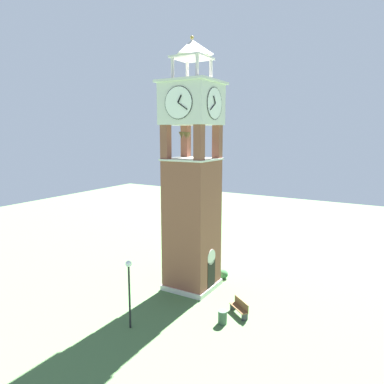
{
  "coord_description": "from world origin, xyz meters",
  "views": [
    {
      "loc": [
        -21.33,
        -12.59,
        11.12
      ],
      "look_at": [
        0.0,
        0.0,
        7.06
      ],
      "focal_mm": 33.37,
      "sensor_mm": 36.0,
      "label": 1
    }
  ],
  "objects_px": {
    "clock_tower": "(192,187)",
    "lamp_post": "(129,282)",
    "park_bench": "(240,307)",
    "trash_bin": "(222,317)"
  },
  "relations": [
    {
      "from": "park_bench",
      "to": "lamp_post",
      "type": "distance_m",
      "value": 7.09
    },
    {
      "from": "park_bench",
      "to": "trash_bin",
      "type": "height_order",
      "value": "park_bench"
    },
    {
      "from": "trash_bin",
      "to": "lamp_post",
      "type": "bearing_deg",
      "value": 125.21
    },
    {
      "from": "lamp_post",
      "to": "clock_tower",
      "type": "bearing_deg",
      "value": -1.92
    },
    {
      "from": "lamp_post",
      "to": "park_bench",
      "type": "bearing_deg",
      "value": -46.64
    },
    {
      "from": "park_bench",
      "to": "trash_bin",
      "type": "xyz_separation_m",
      "value": [
        -1.48,
        0.46,
        -0.08
      ]
    },
    {
      "from": "lamp_post",
      "to": "trash_bin",
      "type": "height_order",
      "value": "lamp_post"
    },
    {
      "from": "park_bench",
      "to": "lamp_post",
      "type": "bearing_deg",
      "value": 133.36
    },
    {
      "from": "clock_tower",
      "to": "lamp_post",
      "type": "xyz_separation_m",
      "value": [
        -6.66,
        0.22,
        -4.59
      ]
    },
    {
      "from": "clock_tower",
      "to": "lamp_post",
      "type": "height_order",
      "value": "clock_tower"
    }
  ]
}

